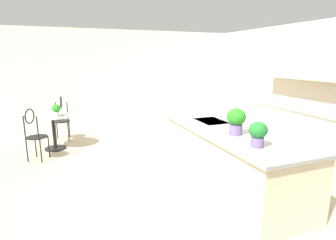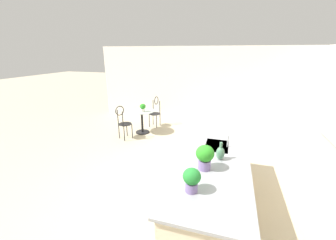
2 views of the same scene
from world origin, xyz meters
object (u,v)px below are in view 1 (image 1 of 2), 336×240
at_px(bistro_table, 54,129).
at_px(vase_on_counter, 233,120).
at_px(chair_by_island, 35,132).
at_px(potted_plant_counter_near, 236,119).
at_px(potted_plant_counter_far, 258,133).
at_px(potted_plant_on_table, 56,110).
at_px(chair_near_window, 62,116).

xyz_separation_m(bistro_table, vase_on_counter, (2.83, 2.58, 0.58)).
bearing_deg(chair_by_island, bistro_table, 153.37).
bearing_deg(potted_plant_counter_near, potted_plant_counter_far, -8.31).
distance_m(potted_plant_counter_far, vase_on_counter, 0.94).
bearing_deg(potted_plant_on_table, chair_near_window, 173.83).
bearing_deg(potted_plant_counter_far, potted_plant_on_table, -148.65).
height_order(chair_by_island, potted_plant_on_table, chair_by_island).
height_order(bistro_table, potted_plant_counter_near, potted_plant_counter_near).
xyz_separation_m(potted_plant_counter_near, vase_on_counter, (-0.35, 0.20, -0.10)).
height_order(chair_near_window, potted_plant_counter_near, potted_plant_counter_near).
xyz_separation_m(potted_plant_counter_far, potted_plant_counter_near, (-0.55, 0.08, 0.03)).
height_order(chair_near_window, potted_plant_counter_far, potted_plant_counter_far).
bearing_deg(potted_plant_counter_near, chair_near_window, -150.74).
xyz_separation_m(chair_near_window, vase_on_counter, (3.57, 2.40, 0.46)).
bearing_deg(potted_plant_on_table, potted_plant_counter_far, 31.35).
xyz_separation_m(chair_by_island, potted_plant_counter_far, (3.10, 2.62, 0.52)).
distance_m(chair_by_island, potted_plant_on_table, 0.74).
relative_size(bistro_table, potted_plant_on_table, 3.16).
height_order(chair_by_island, vase_on_counter, vase_on_counter).
bearing_deg(vase_on_counter, chair_by_island, -127.19).
bearing_deg(potted_plant_counter_far, chair_by_island, -139.79).
distance_m(bistro_table, potted_plant_on_table, 0.46).
xyz_separation_m(potted_plant_on_table, potted_plant_counter_near, (3.08, 2.29, 0.24)).
xyz_separation_m(potted_plant_on_table, vase_on_counter, (2.73, 2.49, 0.15)).
xyz_separation_m(bistro_table, chair_by_island, (0.64, -0.32, 0.13)).
bearing_deg(potted_plant_counter_far, chair_near_window, -154.67).
distance_m(potted_plant_on_table, vase_on_counter, 3.69).
xyz_separation_m(potted_plant_on_table, potted_plant_counter_far, (3.63, 2.21, 0.21)).
relative_size(chair_by_island, potted_plant_counter_far, 3.43).
relative_size(chair_near_window, potted_plant_on_table, 4.12).
distance_m(chair_near_window, chair_by_island, 1.47).
bearing_deg(chair_by_island, vase_on_counter, 52.81).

